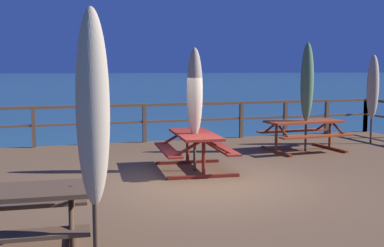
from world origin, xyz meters
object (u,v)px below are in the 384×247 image
object	(u,v)px
patio_umbrella_short_mid	(93,109)
patio_umbrella_tall_mid_left	(307,82)
picnic_table_mid_left	(6,210)
picnic_table_mid_centre	(304,129)
picnic_table_back_left	(195,143)
patio_umbrella_tall_back_left	(373,87)
patio_umbrella_tall_mid_right	(195,93)

from	to	relation	value
patio_umbrella_short_mid	patio_umbrella_tall_mid_left	bearing A→B (deg)	44.87
picnic_table_mid_left	picnic_table_mid_centre	xyz separation A→B (m)	(6.73, 5.14, 0.01)
patio_umbrella_short_mid	picnic_table_back_left	bearing A→B (deg)	60.90
picnic_table_mid_left	picnic_table_mid_centre	bearing A→B (deg)	37.37
picnic_table_mid_centre	patio_umbrella_tall_back_left	xyz separation A→B (m)	(2.39, 0.45, 0.99)
patio_umbrella_tall_mid_right	picnic_table_mid_centre	bearing A→B (deg)	23.32
picnic_table_back_left	patio_umbrella_tall_back_left	world-z (taller)	patio_umbrella_tall_back_left
picnic_table_back_left	patio_umbrella_tall_back_left	size ratio (longest dim) A/B	0.80
patio_umbrella_tall_mid_left	patio_umbrella_short_mid	bearing A→B (deg)	-135.13
picnic_table_mid_centre	patio_umbrella_short_mid	size ratio (longest dim) A/B	0.75
picnic_table_back_left	patio_umbrella_short_mid	xyz separation A→B (m)	(-2.52, -4.52, 1.12)
patio_umbrella_tall_mid_left	patio_umbrella_tall_mid_right	bearing A→B (deg)	-157.76
patio_umbrella_short_mid	patio_umbrella_tall_mid_left	xyz separation A→B (m)	(5.89, 5.86, 0.05)
picnic_table_back_left	patio_umbrella_short_mid	bearing A→B (deg)	-119.10
patio_umbrella_tall_mid_right	patio_umbrella_short_mid	xyz separation A→B (m)	(-2.49, -4.47, 0.10)
patio_umbrella_tall_back_left	patio_umbrella_tall_mid_left	bearing A→B (deg)	-167.74
patio_umbrella_short_mid	patio_umbrella_tall_back_left	world-z (taller)	patio_umbrella_short_mid
picnic_table_back_left	picnic_table_mid_left	bearing A→B (deg)	-132.12
picnic_table_back_left	picnic_table_mid_centre	world-z (taller)	same
picnic_table_mid_centre	patio_umbrella_short_mid	xyz separation A→B (m)	(-5.87, -5.93, 1.11)
picnic_table_back_left	patio_umbrella_short_mid	world-z (taller)	patio_umbrella_short_mid
patio_umbrella_tall_mid_right	patio_umbrella_tall_mid_left	distance (m)	3.67
picnic_table_back_left	patio_umbrella_tall_mid_left	xyz separation A→B (m)	(3.37, 1.34, 1.17)
patio_umbrella_tall_mid_right	patio_umbrella_tall_mid_left	bearing A→B (deg)	22.24
picnic_table_mid_left	patio_umbrella_short_mid	distance (m)	1.62
patio_umbrella_tall_mid_right	patio_umbrella_short_mid	distance (m)	5.12
patio_umbrella_short_mid	patio_umbrella_tall_back_left	xyz separation A→B (m)	(8.26, 6.38, -0.12)
picnic_table_back_left	picnic_table_mid_centre	xyz separation A→B (m)	(3.35, 1.40, 0.00)
picnic_table_back_left	patio_umbrella_tall_mid_right	xyz separation A→B (m)	(-0.02, -0.05, 1.02)
patio_umbrella_tall_mid_left	picnic_table_mid_centre	bearing A→B (deg)	103.59
picnic_table_back_left	patio_umbrella_tall_back_left	distance (m)	6.11
picnic_table_back_left	patio_umbrella_tall_mid_left	distance (m)	3.81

